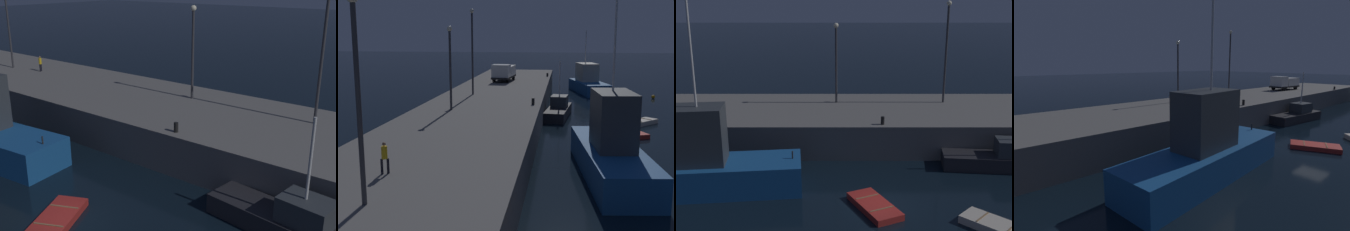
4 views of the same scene
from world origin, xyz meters
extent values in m
plane|color=black|center=(0.00, 0.00, 0.00)|extent=(320.00, 320.00, 0.00)
cube|color=slate|center=(0.00, 12.77, 1.34)|extent=(77.33, 10.95, 2.67)
cube|color=#195193|center=(29.71, 1.43, 0.85)|extent=(11.29, 6.10, 1.70)
cube|color=#ADA899|center=(30.94, 1.74, 3.06)|extent=(4.81, 3.53, 2.72)
cylinder|color=silver|center=(31.99, 2.00, 6.92)|extent=(0.14, 0.14, 5.00)
cylinder|color=#262626|center=(34.51, 2.62, 1.95)|extent=(0.10, 0.10, 0.50)
cube|color=#195193|center=(-11.49, 2.08, 0.99)|extent=(13.28, 5.00, 1.99)
cube|color=#33383D|center=(-11.72, 2.06, 3.81)|extent=(4.30, 2.78, 3.64)
cylinder|color=silver|center=(-11.25, 2.11, 10.00)|extent=(0.14, 0.14, 8.75)
cylinder|color=#262626|center=(-5.56, 2.76, 2.24)|extent=(0.10, 0.10, 0.50)
cube|color=#232328|center=(8.98, 5.81, 0.53)|extent=(8.22, 3.05, 1.05)
cube|color=#33383D|center=(9.87, 5.71, 1.65)|extent=(2.54, 1.99, 1.20)
cylinder|color=silver|center=(9.78, 5.72, 4.18)|extent=(0.14, 0.14, 3.86)
cylinder|color=#262626|center=(12.65, 5.39, 1.30)|extent=(0.10, 0.10, 0.50)
cube|color=beige|center=(5.97, -2.65, 0.23)|extent=(3.73, 3.68, 0.45)
cube|color=olive|center=(6.56, -3.22, 0.47)|extent=(1.00, 1.03, 0.04)
cube|color=olive|center=(5.37, -2.08, 0.47)|extent=(1.00, 1.03, 0.04)
cube|color=beige|center=(14.07, -2.10, 0.18)|extent=(1.60, 2.83, 0.35)
cube|color=olive|center=(13.92, -2.67, 0.37)|extent=(0.84, 0.29, 0.04)
cube|color=olive|center=(14.22, -1.53, 0.37)|extent=(0.84, 0.29, 0.04)
cube|color=#B22823|center=(20.79, -2.01, 0.21)|extent=(3.17, 4.17, 0.41)
cube|color=olive|center=(21.19, -2.77, 0.43)|extent=(1.23, 0.70, 0.04)
cube|color=olive|center=(20.38, -1.25, 0.43)|extent=(1.23, 0.70, 0.04)
cube|color=#B22823|center=(-0.45, -0.29, 0.20)|extent=(3.25, 4.27, 0.39)
cube|color=olive|center=(-0.83, 0.48, 0.41)|extent=(1.43, 0.74, 0.04)
cube|color=olive|center=(-0.08, -1.07, 0.41)|extent=(1.43, 0.74, 0.04)
sphere|color=orange|center=(24.46, -7.22, 0.26)|extent=(0.53, 0.53, 0.53)
cylinder|color=#38383D|center=(-24.62, 12.90, 6.55)|extent=(0.20, 0.20, 7.75)
cylinder|color=#38383D|center=(-2.93, 14.86, 6.03)|extent=(0.20, 0.20, 6.71)
sphere|color=#F9EFCC|center=(-2.93, 14.86, 9.56)|extent=(0.44, 0.44, 0.44)
cylinder|color=#38383D|center=(6.78, 14.92, 6.96)|extent=(0.20, 0.20, 8.57)
sphere|color=#F9EFCC|center=(6.78, 14.92, 11.43)|extent=(0.44, 0.44, 0.44)
cylinder|color=black|center=(18.29, 12.55, 3.12)|extent=(0.92, 0.35, 0.90)
cylinder|color=black|center=(18.44, 14.44, 3.12)|extent=(0.92, 0.35, 0.90)
cylinder|color=black|center=(21.95, 12.25, 3.12)|extent=(0.92, 0.35, 0.90)
cylinder|color=black|center=(22.10, 14.14, 3.12)|extent=(0.92, 0.35, 0.90)
cube|color=black|center=(20.19, 13.34, 3.25)|extent=(5.90, 2.71, 0.25)
cube|color=silver|center=(18.48, 13.49, 4.19)|extent=(2.01, 2.39, 1.63)
cube|color=silver|center=(21.22, 13.26, 4.02)|extent=(3.50, 2.51, 1.30)
cylinder|color=black|center=(-20.70, 13.48, 3.04)|extent=(0.12, 0.12, 0.74)
cylinder|color=black|center=(-20.85, 13.73, 3.04)|extent=(0.12, 0.12, 0.74)
cylinder|color=yellow|center=(-20.78, 13.61, 3.72)|extent=(0.39, 0.39, 0.61)
sphere|color=#8C664C|center=(-20.78, 13.61, 4.14)|extent=(0.18, 0.18, 0.18)
cylinder|color=black|center=(0.69, 8.03, 2.98)|extent=(0.28, 0.28, 0.61)
cylinder|color=black|center=(27.15, 7.73, 2.93)|extent=(0.28, 0.28, 0.51)
camera|label=1|loc=(15.22, -11.18, 11.66)|focal=44.77mm
camera|label=2|loc=(-40.67, 5.22, 9.40)|focal=48.54mm
camera|label=3|loc=(-2.24, -23.48, 12.38)|focal=46.50mm
camera|label=4|loc=(-23.43, -8.83, 7.28)|focal=28.12mm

